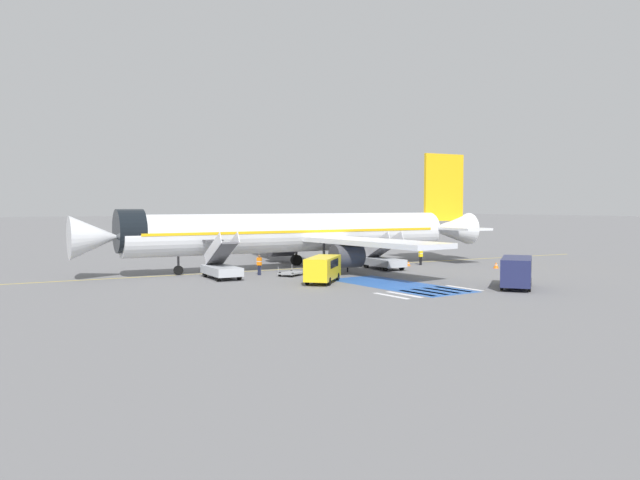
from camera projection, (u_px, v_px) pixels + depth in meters
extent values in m
plane|color=slate|center=(316.00, 268.00, 61.48)|extent=(600.00, 600.00, 0.00)
cube|color=gold|center=(295.00, 269.00, 61.01)|extent=(76.56, 8.35, 0.01)
cube|color=#2856A8|center=(398.00, 285.00, 48.52)|extent=(5.03, 12.61, 0.01)
cube|color=silver|center=(391.00, 296.00, 42.79)|extent=(0.44, 3.60, 0.01)
cube|color=silver|center=(404.00, 294.00, 43.47)|extent=(0.44, 3.60, 0.01)
cube|color=silver|center=(417.00, 293.00, 44.14)|extent=(0.44, 3.60, 0.01)
cube|color=silver|center=(429.00, 292.00, 44.82)|extent=(0.44, 3.60, 0.01)
cube|color=silver|center=(441.00, 290.00, 45.49)|extent=(0.44, 3.60, 0.01)
cube|color=silver|center=(453.00, 289.00, 46.17)|extent=(0.44, 3.60, 0.01)
cube|color=silver|center=(464.00, 288.00, 46.84)|extent=(0.44, 3.60, 0.01)
cylinder|color=silver|center=(295.00, 233.00, 60.81)|extent=(33.18, 7.22, 3.75)
cone|color=silver|center=(95.00, 237.00, 52.06)|extent=(4.49, 4.09, 3.68)
cone|color=silver|center=(449.00, 229.00, 69.93)|extent=(5.98, 4.18, 3.60)
cylinder|color=black|center=(130.00, 231.00, 53.36)|extent=(2.64, 4.01, 3.79)
cube|color=#EAB214|center=(295.00, 231.00, 60.80)|extent=(30.57, 7.02, 0.24)
cube|color=silver|center=(370.00, 242.00, 54.92)|extent=(5.04, 16.35, 0.44)
cylinder|color=#38383D|center=(347.00, 256.00, 55.52)|extent=(2.91, 2.35, 2.08)
cube|color=silver|center=(288.00, 234.00, 69.84)|extent=(8.31, 16.82, 0.44)
cylinder|color=#38383D|center=(281.00, 247.00, 67.94)|extent=(2.91, 2.35, 2.08)
cube|color=#EAB214|center=(444.00, 188.00, 69.27)|extent=(5.26, 0.91, 7.41)
cube|color=silver|center=(461.00, 229.00, 66.12)|extent=(3.99, 6.32, 0.24)
cube|color=silver|center=(420.00, 227.00, 72.39)|extent=(3.99, 6.32, 0.24)
cylinder|color=#38383D|center=(178.00, 255.00, 55.46)|extent=(0.20, 0.20, 2.74)
cylinder|color=black|center=(178.00, 270.00, 55.54)|extent=(0.86, 0.37, 0.84)
cylinder|color=#38383D|center=(324.00, 252.00, 59.06)|extent=(0.24, 0.24, 2.43)
cylinder|color=black|center=(324.00, 265.00, 59.13)|extent=(1.16, 0.71, 1.10)
cylinder|color=#38383D|center=(296.00, 248.00, 64.30)|extent=(0.24, 0.24, 2.43)
cylinder|color=black|center=(296.00, 260.00, 64.37)|extent=(1.16, 0.71, 1.10)
cube|color=#ADB2BA|center=(222.00, 270.00, 52.75)|extent=(2.70, 5.01, 0.70)
cylinder|color=black|center=(205.00, 273.00, 53.81)|extent=(0.29, 0.72, 0.70)
cylinder|color=black|center=(225.00, 272.00, 54.69)|extent=(0.29, 0.72, 0.70)
cylinder|color=black|center=(218.00, 277.00, 50.86)|extent=(0.29, 0.72, 0.70)
cylinder|color=black|center=(239.00, 276.00, 51.74)|extent=(0.29, 0.72, 0.70)
cube|color=#4C4C51|center=(221.00, 254.00, 52.68)|extent=(1.86, 4.28, 2.23)
cube|color=#4C4C51|center=(213.00, 240.00, 54.62)|extent=(1.76, 1.27, 0.12)
cube|color=silver|center=(213.00, 249.00, 52.29)|extent=(0.54, 4.49, 2.93)
cube|color=silver|center=(230.00, 248.00, 53.01)|extent=(0.54, 4.49, 2.93)
cube|color=#ADB2BA|center=(384.00, 262.00, 60.54)|extent=(2.70, 5.01, 0.70)
cylinder|color=black|center=(366.00, 265.00, 61.59)|extent=(0.29, 0.72, 0.70)
cylinder|color=black|center=(382.00, 264.00, 62.48)|extent=(0.29, 0.72, 0.70)
cylinder|color=black|center=(385.00, 268.00, 58.64)|extent=(0.29, 0.72, 0.70)
cylinder|color=black|center=(402.00, 267.00, 59.52)|extent=(0.29, 0.72, 0.70)
cube|color=#4C4C51|center=(384.00, 249.00, 60.47)|extent=(1.86, 4.27, 1.95)
cube|color=#4C4C51|center=(371.00, 239.00, 62.42)|extent=(1.76, 1.27, 0.12)
cube|color=silver|center=(377.00, 245.00, 60.08)|extent=(0.53, 4.45, 2.67)
cube|color=silver|center=(390.00, 244.00, 60.81)|extent=(0.53, 4.45, 2.67)
cube|color=#38383D|center=(275.00, 246.00, 83.34)|extent=(3.74, 8.72, 0.60)
cube|color=silver|center=(264.00, 240.00, 87.03)|extent=(2.63, 2.21, 1.60)
cube|color=black|center=(261.00, 238.00, 87.85)|extent=(1.98, 0.34, 0.70)
cylinder|color=#B7BCC4|center=(276.00, 235.00, 82.92)|extent=(3.25, 6.11, 2.40)
cylinder|color=gold|center=(276.00, 235.00, 82.92)|extent=(2.47, 0.71, 2.44)
cylinder|color=black|center=(257.00, 247.00, 86.22)|extent=(0.42, 0.99, 0.96)
cylinder|color=black|center=(273.00, 246.00, 87.25)|extent=(0.42, 0.99, 0.96)
cylinder|color=black|center=(268.00, 249.00, 82.42)|extent=(0.42, 0.99, 0.96)
cylinder|color=black|center=(284.00, 248.00, 83.45)|extent=(0.42, 0.99, 0.96)
cylinder|color=black|center=(274.00, 250.00, 80.31)|extent=(0.42, 0.99, 0.96)
cylinder|color=black|center=(291.00, 249.00, 81.34)|extent=(0.42, 0.99, 0.96)
cube|color=#1E234C|center=(517.00, 271.00, 46.63)|extent=(5.49, 4.81, 1.99)
cube|color=black|center=(517.00, 265.00, 46.61)|extent=(3.59, 3.43, 0.72)
cylinder|color=black|center=(530.00, 287.00, 44.83)|extent=(0.63, 0.54, 0.64)
cylinder|color=black|center=(502.00, 286.00, 45.46)|extent=(0.63, 0.54, 0.64)
cylinder|color=black|center=(530.00, 282.00, 47.91)|extent=(0.63, 0.54, 0.64)
cylinder|color=black|center=(504.00, 281.00, 48.55)|extent=(0.63, 0.54, 0.64)
cube|color=yellow|center=(323.00, 268.00, 50.02)|extent=(5.23, 5.02, 1.76)
cube|color=black|center=(323.00, 263.00, 49.99)|extent=(3.47, 3.41, 0.63)
cylinder|color=black|center=(329.00, 281.00, 48.25)|extent=(0.61, 0.58, 0.64)
cylinder|color=black|center=(307.00, 281.00, 48.65)|extent=(0.61, 0.58, 0.64)
cylinder|color=black|center=(338.00, 277.00, 51.48)|extent=(0.61, 0.58, 0.64)
cylinder|color=black|center=(317.00, 276.00, 51.88)|extent=(0.61, 0.58, 0.64)
cube|color=gray|center=(292.00, 273.00, 54.99)|extent=(3.00, 2.56, 0.12)
cylinder|color=black|center=(292.00, 272.00, 56.21)|extent=(0.40, 0.28, 0.40)
cylinder|color=black|center=(304.00, 273.00, 55.63)|extent=(0.40, 0.28, 0.40)
cylinder|color=black|center=(280.00, 274.00, 54.36)|extent=(0.40, 0.28, 0.40)
cylinder|color=black|center=(292.00, 275.00, 53.78)|extent=(0.40, 0.28, 0.40)
cylinder|color=gray|center=(292.00, 267.00, 56.35)|extent=(0.05, 0.05, 0.55)
cylinder|color=gray|center=(305.00, 268.00, 55.72)|extent=(0.05, 0.05, 0.55)
cylinder|color=gray|center=(278.00, 270.00, 54.23)|extent=(0.05, 0.05, 0.55)
cylinder|color=gray|center=(292.00, 271.00, 53.60)|extent=(0.05, 0.05, 0.55)
cylinder|color=#191E38|center=(258.00, 270.00, 55.45)|extent=(0.14, 0.14, 0.88)
cylinder|color=#191E38|center=(260.00, 270.00, 55.38)|extent=(0.14, 0.14, 0.88)
cube|color=orange|center=(259.00, 261.00, 55.37)|extent=(0.41, 0.47, 0.70)
cube|color=silver|center=(259.00, 261.00, 55.37)|extent=(0.42, 0.49, 0.06)
sphere|color=brown|center=(259.00, 256.00, 55.34)|extent=(0.24, 0.24, 0.24)
cylinder|color=black|center=(420.00, 261.00, 64.69)|extent=(0.14, 0.14, 0.85)
cylinder|color=black|center=(421.00, 261.00, 64.78)|extent=(0.14, 0.14, 0.85)
cube|color=yellow|center=(421.00, 254.00, 64.69)|extent=(0.42, 0.22, 0.68)
cube|color=silver|center=(421.00, 254.00, 64.69)|extent=(0.43, 0.23, 0.06)
sphere|color=tan|center=(421.00, 249.00, 64.67)|extent=(0.23, 0.23, 0.23)
cylinder|color=black|center=(348.00, 267.00, 57.88)|extent=(0.14, 0.14, 0.91)
cylinder|color=black|center=(348.00, 267.00, 58.05)|extent=(0.14, 0.14, 0.91)
cube|color=yellow|center=(348.00, 258.00, 57.92)|extent=(0.43, 0.47, 0.72)
cube|color=silver|center=(348.00, 258.00, 57.92)|extent=(0.44, 0.48, 0.06)
sphere|color=tan|center=(348.00, 253.00, 57.89)|extent=(0.25, 0.25, 0.25)
cone|color=orange|center=(496.00, 265.00, 61.46)|extent=(0.54, 0.54, 0.60)
cylinder|color=white|center=(496.00, 265.00, 61.46)|extent=(0.30, 0.30, 0.07)
cone|color=orange|center=(408.00, 264.00, 63.78)|extent=(0.42, 0.42, 0.47)
cylinder|color=white|center=(408.00, 263.00, 63.78)|extent=(0.23, 0.23, 0.06)
cone|color=orange|center=(325.00, 269.00, 58.05)|extent=(0.49, 0.49, 0.55)
cylinder|color=white|center=(325.00, 269.00, 58.05)|extent=(0.27, 0.27, 0.07)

